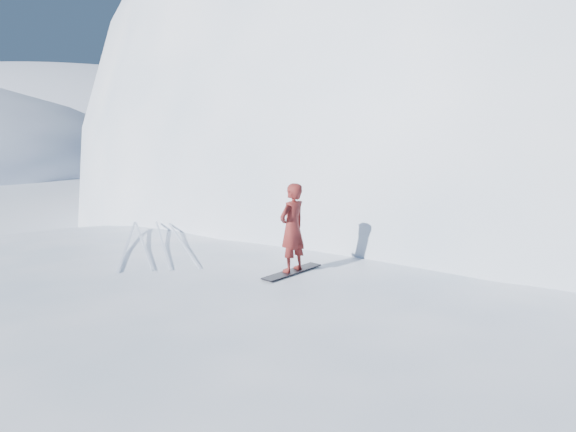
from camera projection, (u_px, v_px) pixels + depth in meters
name	position (u px, v px, depth m)	size (l,w,h in m)	color
near_ridge	(221.00, 366.00, 12.18)	(36.00, 28.00, 4.80)	white
summit_peak	(527.00, 204.00, 36.67)	(60.00, 56.00, 56.00)	white
peak_shoulder	(387.00, 223.00, 29.67)	(28.00, 24.00, 18.00)	white
far_ridge_c	(50.00, 149.00, 113.14)	(140.00, 90.00, 36.00)	white
wind_bumps	(148.00, 388.00, 11.17)	(16.00, 14.40, 1.00)	white
snowboard	(292.00, 272.00, 11.49)	(1.71, 0.32, 0.03)	black
snowboarder	(292.00, 228.00, 11.31)	(0.72, 0.47, 1.98)	maroon
board_tracks	(154.00, 241.00, 14.43)	(2.67, 5.96, 0.04)	silver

